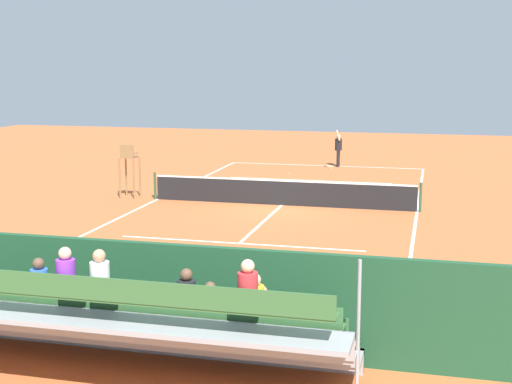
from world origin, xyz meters
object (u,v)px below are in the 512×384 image
Objects in this scene: tennis_ball_near at (331,169)px; tennis_net at (282,192)px; umpire_chair at (129,165)px; courtside_bench at (241,311)px; tennis_racket at (330,167)px; tennis_ball_far at (289,174)px; equipment_bag at (169,325)px; tennis_player at (338,147)px; bleacher_stand at (105,320)px.

tennis_net is at bearing 87.24° from tennis_ball_near.
courtside_bench is (-8.23, 13.32, -0.76)m from umpire_chair.
courtside_bench is at bearing 98.68° from tennis_net.
tennis_racket is at bearing -91.46° from tennis_net.
tennis_racket is (-0.27, -10.65, -0.49)m from tennis_net.
courtside_bench is 23.16m from tennis_ball_near.
umpire_chair is 15.67m from courtside_bench.
tennis_ball_far is (1.51, 3.13, 0.02)m from tennis_racket.
tennis_net reaches higher than courtside_bench.
equipment_bag is at bearing 90.28° from tennis_ball_near.
tennis_player reaches higher than tennis_net.
tennis_player is (-0.09, -24.26, 0.84)m from equipment_bag.
courtside_bench is 23.99m from tennis_racket.
tennis_ball_near and tennis_ball_far have the same top height.
bleacher_stand is 15.62× the size of tennis_racket.
tennis_racket is 3.47m from tennis_ball_far.
tennis_player reaches higher than equipment_bag.
bleacher_stand is 2.81m from courtside_bench.
courtside_bench is 3.10× the size of tennis_racket.
tennis_ball_far is (1.44, -22.90, -0.93)m from bleacher_stand.
umpire_chair is 1.19× the size of courtside_bench.
equipment_bag is 13.64× the size of tennis_ball_far.
tennis_net reaches higher than equipment_bag.
bleacher_stand is at bearing 90.75° from tennis_net.
bleacher_stand is 137.27× the size of tennis_ball_far.
bleacher_stand is at bearing 93.60° from tennis_ball_far.
equipment_bag reaches higher than tennis_ball_far.
bleacher_stand is 16.70m from umpire_chair.
tennis_racket is (0.32, -24.05, -0.16)m from equipment_bag.
umpire_chair is (6.20, -0.04, 0.81)m from tennis_net.
courtside_bench is 1.49m from equipment_bag.
tennis_player is 3.32× the size of tennis_racket.
equipment_bag is 1.55× the size of tennis_racket.
tennis_ball_far is (-4.96, -7.48, -1.28)m from umpire_chair.
tennis_racket is 8.79× the size of tennis_ball_near.
umpire_chair is at bearing 56.44° from tennis_ball_far.
tennis_racket is 8.79× the size of tennis_ball_far.
tennis_player is (-0.68, -10.86, 0.51)m from tennis_net.
tennis_net is 10.66m from tennis_racket.
tennis_racket is at bearing -121.39° from umpire_chair.
umpire_chair reaches higher than tennis_racket.
bleacher_stand is 4.23× the size of umpire_chair.
tennis_player is 1.44m from tennis_ball_near.
tennis_net is 17.76× the size of tennis_racket.
equipment_bag is at bearing 94.98° from tennis_ball_far.
umpire_chair is 32.42× the size of tennis_ball_far.
tennis_net is at bearing 179.60° from umpire_chair.
bleacher_stand reaches higher than tennis_racket.
tennis_racket is at bearing -76.00° from tennis_ball_near.
bleacher_stand reaches higher than courtside_bench.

